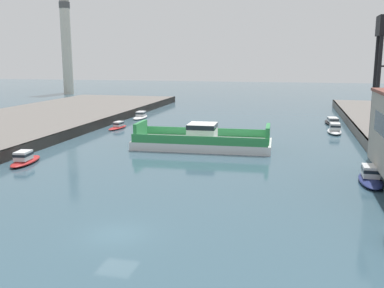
{
  "coord_description": "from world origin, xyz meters",
  "views": [
    {
      "loc": [
        11.56,
        -26.16,
        11.86
      ],
      "look_at": [
        0.0,
        22.53,
        2.0
      ],
      "focal_mm": 40.77,
      "sensor_mm": 36.0,
      "label": 1
    }
  ],
  "objects_px": {
    "chain_ferry": "(202,140)",
    "moored_boat_upstream_a": "(118,126)",
    "moored_boat_far_left": "(335,129)",
    "smokestack_distant_a": "(67,46)",
    "smokestack_distant_b": "(66,33)",
    "moored_boat_near_left": "(371,177)",
    "moored_boat_mid_right": "(25,159)",
    "moored_boat_near_right": "(332,122)",
    "moored_boat_mid_left": "(141,116)"
  },
  "relations": [
    {
      "from": "chain_ferry",
      "to": "moored_boat_upstream_a",
      "type": "bearing_deg",
      "value": 143.84
    },
    {
      "from": "moored_boat_far_left",
      "to": "smokestack_distant_a",
      "type": "bearing_deg",
      "value": 142.45
    },
    {
      "from": "moored_boat_upstream_a",
      "to": "chain_ferry",
      "type": "bearing_deg",
      "value": -36.16
    },
    {
      "from": "moored_boat_far_left",
      "to": "smokestack_distant_b",
      "type": "relative_size",
      "value": 0.16
    },
    {
      "from": "moored_boat_near_left",
      "to": "moored_boat_upstream_a",
      "type": "distance_m",
      "value": 44.82
    },
    {
      "from": "moored_boat_mid_right",
      "to": "smokestack_distant_a",
      "type": "bearing_deg",
      "value": 116.15
    },
    {
      "from": "moored_boat_near_right",
      "to": "smokestack_distant_a",
      "type": "xyz_separation_m",
      "value": [
        -82.1,
        52.55,
        15.57
      ]
    },
    {
      "from": "moored_boat_mid_left",
      "to": "moored_boat_mid_right",
      "type": "relative_size",
      "value": 1.08
    },
    {
      "from": "smokestack_distant_a",
      "to": "smokestack_distant_b",
      "type": "xyz_separation_m",
      "value": [
        -2.27,
        3.96,
        4.42
      ]
    },
    {
      "from": "moored_boat_near_left",
      "to": "smokestack_distant_b",
      "type": "distance_m",
      "value": 129.57
    },
    {
      "from": "smokestack_distant_a",
      "to": "chain_ferry",
      "type": "bearing_deg",
      "value": -51.34
    },
    {
      "from": "moored_boat_mid_right",
      "to": "smokestack_distant_b",
      "type": "relative_size",
      "value": 0.16
    },
    {
      "from": "moored_boat_near_right",
      "to": "moored_boat_upstream_a",
      "type": "xyz_separation_m",
      "value": [
        -36.28,
        -13.84,
        -0.03
      ]
    },
    {
      "from": "moored_boat_near_right",
      "to": "smokestack_distant_a",
      "type": "distance_m",
      "value": 98.71
    },
    {
      "from": "moored_boat_mid_left",
      "to": "moored_boat_upstream_a",
      "type": "bearing_deg",
      "value": -86.78
    },
    {
      "from": "chain_ferry",
      "to": "moored_boat_far_left",
      "type": "distance_m",
      "value": 24.6
    },
    {
      "from": "moored_boat_mid_right",
      "to": "moored_boat_far_left",
      "type": "bearing_deg",
      "value": 39.63
    },
    {
      "from": "moored_boat_near_right",
      "to": "moored_boat_upstream_a",
      "type": "relative_size",
      "value": 1.45
    },
    {
      "from": "moored_boat_near_left",
      "to": "moored_boat_mid_right",
      "type": "bearing_deg",
      "value": -178.54
    },
    {
      "from": "moored_boat_mid_right",
      "to": "moored_boat_upstream_a",
      "type": "relative_size",
      "value": 1.1
    },
    {
      "from": "moored_boat_near_left",
      "to": "chain_ferry",
      "type": "bearing_deg",
      "value": 147.03
    },
    {
      "from": "smokestack_distant_a",
      "to": "smokestack_distant_b",
      "type": "relative_size",
      "value": 0.77
    },
    {
      "from": "moored_boat_upstream_a",
      "to": "moored_boat_near_right",
      "type": "bearing_deg",
      "value": 20.88
    },
    {
      "from": "moored_boat_mid_right",
      "to": "smokestack_distant_a",
      "type": "xyz_separation_m",
      "value": [
        -45.53,
        92.73,
        15.47
      ]
    },
    {
      "from": "moored_boat_mid_right",
      "to": "moored_boat_mid_left",
      "type": "bearing_deg",
      "value": 90.67
    },
    {
      "from": "moored_boat_upstream_a",
      "to": "smokestack_distant_b",
      "type": "height_order",
      "value": "smokestack_distant_b"
    },
    {
      "from": "moored_boat_far_left",
      "to": "chain_ferry",
      "type": "bearing_deg",
      "value": -138.05
    },
    {
      "from": "moored_boat_mid_right",
      "to": "moored_boat_upstream_a",
      "type": "xyz_separation_m",
      "value": [
        0.29,
        26.34,
        -0.13
      ]
    },
    {
      "from": "moored_boat_near_left",
      "to": "smokestack_distant_b",
      "type": "bearing_deg",
      "value": 131.6
    },
    {
      "from": "moored_boat_mid_left",
      "to": "moored_boat_near_right",
      "type": "bearing_deg",
      "value": 0.6
    },
    {
      "from": "moored_boat_upstream_a",
      "to": "moored_boat_mid_left",
      "type": "bearing_deg",
      "value": 93.22
    },
    {
      "from": "moored_boat_mid_left",
      "to": "moored_boat_near_left",
      "type": "bearing_deg",
      "value": -45.87
    },
    {
      "from": "moored_boat_near_right",
      "to": "moored_boat_mid_right",
      "type": "distance_m",
      "value": 54.33
    },
    {
      "from": "moored_boat_near_left",
      "to": "smokestack_distant_b",
      "type": "height_order",
      "value": "smokestack_distant_b"
    },
    {
      "from": "moored_boat_upstream_a",
      "to": "smokestack_distant_a",
      "type": "relative_size",
      "value": 0.19
    },
    {
      "from": "moored_boat_near_left",
      "to": "moored_boat_upstream_a",
      "type": "xyz_separation_m",
      "value": [
        -36.93,
        25.39,
        -0.16
      ]
    },
    {
      "from": "moored_boat_near_right",
      "to": "smokestack_distant_b",
      "type": "height_order",
      "value": "smokestack_distant_b"
    },
    {
      "from": "moored_boat_far_left",
      "to": "moored_boat_mid_left",
      "type": "bearing_deg",
      "value": 164.94
    },
    {
      "from": "moored_boat_far_left",
      "to": "moored_boat_upstream_a",
      "type": "bearing_deg",
      "value": -174.27
    },
    {
      "from": "moored_boat_upstream_a",
      "to": "smokestack_distant_a",
      "type": "height_order",
      "value": "smokestack_distant_a"
    },
    {
      "from": "moored_boat_upstream_a",
      "to": "smokestack_distant_b",
      "type": "distance_m",
      "value": 87.53
    },
    {
      "from": "moored_boat_mid_right",
      "to": "moored_boat_upstream_a",
      "type": "height_order",
      "value": "moored_boat_mid_right"
    },
    {
      "from": "moored_boat_mid_right",
      "to": "moored_boat_far_left",
      "type": "distance_m",
      "value": 46.94
    },
    {
      "from": "moored_boat_near_right",
      "to": "smokestack_distant_b",
      "type": "distance_m",
      "value": 103.49
    },
    {
      "from": "moored_boat_near_left",
      "to": "moored_boat_near_right",
      "type": "bearing_deg",
      "value": 90.95
    },
    {
      "from": "moored_boat_upstream_a",
      "to": "smokestack_distant_a",
      "type": "distance_m",
      "value": 82.16
    },
    {
      "from": "moored_boat_near_left",
      "to": "moored_boat_mid_right",
      "type": "height_order",
      "value": "moored_boat_near_left"
    },
    {
      "from": "chain_ferry",
      "to": "smokestack_distant_b",
      "type": "height_order",
      "value": "smokestack_distant_b"
    },
    {
      "from": "moored_boat_near_right",
      "to": "smokestack_distant_a",
      "type": "relative_size",
      "value": 0.27
    },
    {
      "from": "chain_ferry",
      "to": "moored_boat_mid_left",
      "type": "height_order",
      "value": "chain_ferry"
    }
  ]
}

